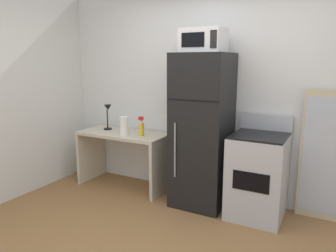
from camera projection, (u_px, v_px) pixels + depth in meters
The scene contains 9 objects.
wall_back_white at pixel (218, 93), 3.88m from camera, with size 5.00×0.10×2.60m, color silver.
desk at pixel (124, 148), 4.28m from camera, with size 1.21×0.56×0.75m.
desk_lamp at pixel (108, 113), 4.35m from camera, with size 0.14×0.12×0.35m.
paper_towel_roll at pixel (124, 126), 4.06m from camera, with size 0.11×0.11×0.24m, color white.
spray_bottle at pixel (141, 128), 4.03m from camera, with size 0.06×0.06×0.25m.
refrigerator at pixel (202, 131), 3.67m from camera, with size 0.61×0.61×1.77m.
microwave at pixel (203, 41), 3.45m from camera, with size 0.46×0.35×0.26m.
oven_range at pixel (258, 175), 3.44m from camera, with size 0.58×0.61×1.10m.
leaning_mirror at pixel (322, 156), 3.34m from camera, with size 0.44×0.03×1.40m.
Camera 1 is at (1.30, -2.01, 1.68)m, focal length 33.87 mm.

